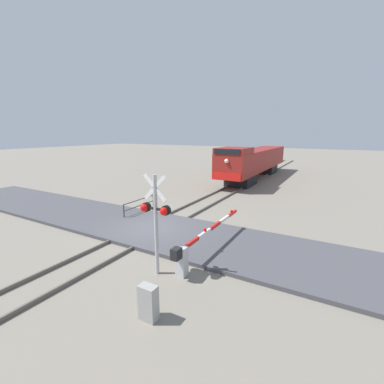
# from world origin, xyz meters

# --- Properties ---
(ground_plane) EXTENTS (160.00, 160.00, 0.00)m
(ground_plane) POSITION_xyz_m (0.00, 0.00, 0.00)
(ground_plane) COLOR gray
(rail_track_left) EXTENTS (0.08, 80.00, 0.15)m
(rail_track_left) POSITION_xyz_m (-0.72, 0.00, 0.07)
(rail_track_left) COLOR #59544C
(rail_track_left) RESTS_ON ground_plane
(rail_track_right) EXTENTS (0.08, 80.00, 0.15)m
(rail_track_right) POSITION_xyz_m (0.72, 0.00, 0.07)
(rail_track_right) COLOR #59544C
(rail_track_right) RESTS_ON ground_plane
(road_surface) EXTENTS (36.00, 4.66, 0.17)m
(road_surface) POSITION_xyz_m (0.00, 0.00, 0.08)
(road_surface) COLOR #47474C
(road_surface) RESTS_ON ground_plane
(locomotive) EXTENTS (2.71, 17.17, 3.73)m
(locomotive) POSITION_xyz_m (0.00, 18.32, 1.97)
(locomotive) COLOR black
(locomotive) RESTS_ON ground_plane
(crossing_signal) EXTENTS (1.18, 0.33, 3.69)m
(crossing_signal) POSITION_xyz_m (2.88, -3.42, 2.25)
(crossing_signal) COLOR #ADADB2
(crossing_signal) RESTS_ON ground_plane
(crossing_gate) EXTENTS (0.36, 5.98, 1.21)m
(crossing_gate) POSITION_xyz_m (3.73, -2.27, 0.76)
(crossing_gate) COLOR silver
(crossing_gate) RESTS_ON ground_plane
(utility_cabinet) EXTENTS (0.51, 0.31, 1.02)m
(utility_cabinet) POSITION_xyz_m (4.14, -5.47, 0.51)
(utility_cabinet) COLOR #999993
(utility_cabinet) RESTS_ON ground_plane
(guard_railing) EXTENTS (0.08, 2.89, 0.95)m
(guard_railing) POSITION_xyz_m (-2.49, 1.92, 0.63)
(guard_railing) COLOR #4C4742
(guard_railing) RESTS_ON ground_plane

